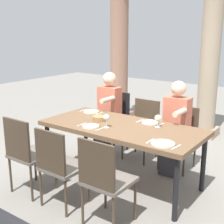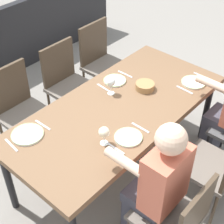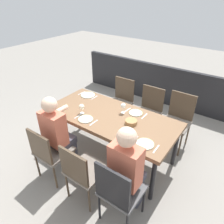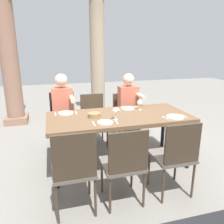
% 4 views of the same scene
% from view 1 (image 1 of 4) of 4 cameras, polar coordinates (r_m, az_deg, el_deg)
% --- Properties ---
extents(ground_plane, '(16.00, 16.00, 0.00)m').
position_cam_1_polar(ground_plane, '(4.16, 1.69, -12.60)').
color(ground_plane, gray).
extents(dining_table, '(2.02, 0.93, 0.77)m').
position_cam_1_polar(dining_table, '(3.89, 1.77, -3.34)').
color(dining_table, brown).
rests_on(dining_table, ground).
extents(chair_west_north, '(0.44, 0.44, 0.95)m').
position_cam_1_polar(chair_west_north, '(5.04, 0.43, -1.02)').
color(chair_west_north, '#4F4F50').
rests_on(chair_west_north, ground).
extents(chair_west_south, '(0.44, 0.44, 0.95)m').
position_cam_1_polar(chair_west_south, '(3.81, -15.42, -6.84)').
color(chair_west_south, '#6A6158').
rests_on(chair_west_south, ground).
extents(chair_mid_north, '(0.44, 0.44, 0.89)m').
position_cam_1_polar(chair_mid_north, '(4.77, 5.64, -2.40)').
color(chair_mid_north, '#6A6158').
rests_on(chair_mid_north, ground).
extents(chair_mid_south, '(0.44, 0.44, 0.91)m').
position_cam_1_polar(chair_mid_south, '(3.44, -9.68, -9.19)').
color(chair_mid_south, '#6A6158').
rests_on(chair_mid_south, ground).
extents(chair_east_north, '(0.44, 0.44, 0.87)m').
position_cam_1_polar(chair_east_north, '(4.51, 12.33, -3.80)').
color(chair_east_north, '#6A6158').
rests_on(chair_east_north, ground).
extents(chair_east_south, '(0.44, 0.44, 0.93)m').
position_cam_1_polar(chair_east_south, '(3.07, -1.48, -11.81)').
color(chair_east_south, '#6A6158').
rests_on(chair_east_south, ground).
extents(diner_woman_green, '(0.35, 0.49, 1.29)m').
position_cam_1_polar(diner_woman_green, '(4.85, -0.85, 0.19)').
color(diner_woman_green, '#3F3F4C').
rests_on(diner_woman_green, ground).
extents(diner_man_white, '(0.34, 0.49, 1.26)m').
position_cam_1_polar(diner_man_white, '(4.29, 11.41, -2.30)').
color(diner_man_white, '#3F3F4C').
rests_on(diner_man_white, ground).
extents(stone_column_near, '(0.49, 0.49, 2.90)m').
position_cam_1_polar(stone_column_near, '(6.73, 1.32, 10.54)').
color(stone_column_near, '#936B56').
rests_on(stone_column_near, ground).
extents(stone_column_centre, '(0.45, 0.45, 2.96)m').
position_cam_1_polar(stone_column_centre, '(5.85, 17.47, 9.53)').
color(stone_column_centre, tan).
rests_on(stone_column_centre, ground).
extents(plate_0, '(0.23, 0.23, 0.02)m').
position_cam_1_polar(plate_0, '(4.51, -3.83, 0.10)').
color(plate_0, white).
rests_on(plate_0, dining_table).
extents(fork_0, '(0.02, 0.17, 0.01)m').
position_cam_1_polar(fork_0, '(4.61, -5.27, 0.30)').
color(fork_0, silver).
rests_on(fork_0, dining_table).
extents(spoon_0, '(0.02, 0.17, 0.01)m').
position_cam_1_polar(spoon_0, '(4.42, -2.33, -0.26)').
color(spoon_0, silver).
rests_on(spoon_0, dining_table).
extents(plate_1, '(0.21, 0.21, 0.02)m').
position_cam_1_polar(plate_1, '(3.82, -3.92, -2.62)').
color(plate_1, white).
rests_on(plate_1, dining_table).
extents(wine_glass_1, '(0.08, 0.08, 0.16)m').
position_cam_1_polar(wine_glass_1, '(3.76, -1.04, -1.07)').
color(wine_glass_1, white).
rests_on(wine_glass_1, dining_table).
extents(fork_1, '(0.02, 0.17, 0.01)m').
position_cam_1_polar(fork_1, '(3.91, -5.61, -2.31)').
color(fork_1, silver).
rests_on(fork_1, dining_table).
extents(spoon_1, '(0.03, 0.17, 0.01)m').
position_cam_1_polar(spoon_1, '(3.73, -2.14, -3.11)').
color(spoon_1, silver).
rests_on(spoon_1, dining_table).
extents(plate_2, '(0.22, 0.22, 0.02)m').
position_cam_1_polar(plate_2, '(4.00, 6.96, -1.88)').
color(plate_2, white).
rests_on(plate_2, dining_table).
extents(wine_glass_2, '(0.08, 0.08, 0.15)m').
position_cam_1_polar(wine_glass_2, '(3.81, 8.40, -1.17)').
color(wine_glass_2, white).
rests_on(wine_glass_2, dining_table).
extents(fork_2, '(0.02, 0.17, 0.01)m').
position_cam_1_polar(fork_2, '(4.07, 5.11, -1.62)').
color(fork_2, silver).
rests_on(fork_2, dining_table).
extents(spoon_2, '(0.02, 0.17, 0.01)m').
position_cam_1_polar(spoon_2, '(3.93, 8.87, -2.32)').
color(spoon_2, silver).
rests_on(spoon_2, dining_table).
extents(plate_3, '(0.25, 0.25, 0.02)m').
position_cam_1_polar(plate_3, '(3.28, 9.28, -5.70)').
color(plate_3, white).
rests_on(plate_3, dining_table).
extents(fork_3, '(0.02, 0.17, 0.01)m').
position_cam_1_polar(fork_3, '(3.35, 6.97, -5.30)').
color(fork_3, silver).
rests_on(fork_3, dining_table).
extents(spoon_3, '(0.03, 0.17, 0.01)m').
position_cam_1_polar(spoon_3, '(3.22, 11.66, -6.29)').
color(spoon_3, silver).
rests_on(spoon_3, dining_table).
extents(bread_basket, '(0.17, 0.17, 0.06)m').
position_cam_1_polar(bread_basket, '(4.07, -2.34, -1.17)').
color(bread_basket, '#9E7547').
rests_on(bread_basket, dining_table).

